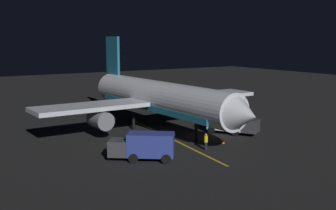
{
  "coord_description": "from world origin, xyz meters",
  "views": [
    {
      "loc": [
        26.51,
        44.08,
        11.4
      ],
      "look_at": [
        0.0,
        2.0,
        3.5
      ],
      "focal_mm": 44.71,
      "sensor_mm": 36.0,
      "label": 1
    }
  ],
  "objects_px": {
    "airliner": "(157,98)",
    "catering_truck": "(231,123)",
    "traffic_cone_under_wing": "(139,143)",
    "ground_crew_worker": "(206,142)",
    "baggage_truck": "(145,147)",
    "traffic_cone_near_right": "(174,133)",
    "traffic_cone_near_left": "(223,142)"
  },
  "relations": [
    {
      "from": "airliner",
      "to": "traffic_cone_near_right",
      "type": "bearing_deg",
      "value": 91.22
    },
    {
      "from": "baggage_truck",
      "to": "traffic_cone_under_wing",
      "type": "relative_size",
      "value": 11.22
    },
    {
      "from": "airliner",
      "to": "traffic_cone_under_wing",
      "type": "bearing_deg",
      "value": 45.88
    },
    {
      "from": "airliner",
      "to": "catering_truck",
      "type": "xyz_separation_m",
      "value": [
        -6.39,
        6.74,
        -2.74
      ]
    },
    {
      "from": "baggage_truck",
      "to": "ground_crew_worker",
      "type": "xyz_separation_m",
      "value": [
        -7.12,
        0.14,
        -0.45
      ]
    },
    {
      "from": "airliner",
      "to": "catering_truck",
      "type": "height_order",
      "value": "airliner"
    },
    {
      "from": "airliner",
      "to": "baggage_truck",
      "type": "relative_size",
      "value": 5.54
    },
    {
      "from": "traffic_cone_near_left",
      "to": "traffic_cone_under_wing",
      "type": "bearing_deg",
      "value": -27.18
    },
    {
      "from": "ground_crew_worker",
      "to": "traffic_cone_under_wing",
      "type": "bearing_deg",
      "value": -46.6
    },
    {
      "from": "baggage_truck",
      "to": "ground_crew_worker",
      "type": "distance_m",
      "value": 7.13
    },
    {
      "from": "airliner",
      "to": "traffic_cone_near_right",
      "type": "height_order",
      "value": "airliner"
    },
    {
      "from": "ground_crew_worker",
      "to": "airliner",
      "type": "bearing_deg",
      "value": -94.02
    },
    {
      "from": "traffic_cone_near_right",
      "to": "traffic_cone_near_left",
      "type": "bearing_deg",
      "value": 110.43
    },
    {
      "from": "ground_crew_worker",
      "to": "traffic_cone_near_right",
      "type": "height_order",
      "value": "ground_crew_worker"
    },
    {
      "from": "catering_truck",
      "to": "airliner",
      "type": "bearing_deg",
      "value": -46.51
    },
    {
      "from": "traffic_cone_near_right",
      "to": "airliner",
      "type": "bearing_deg",
      "value": -88.78
    },
    {
      "from": "airliner",
      "to": "traffic_cone_under_wing",
      "type": "xyz_separation_m",
      "value": [
        5.76,
        5.94,
        -3.78
      ]
    },
    {
      "from": "traffic_cone_near_left",
      "to": "traffic_cone_near_right",
      "type": "bearing_deg",
      "value": -69.57
    },
    {
      "from": "baggage_truck",
      "to": "ground_crew_worker",
      "type": "bearing_deg",
      "value": 178.85
    },
    {
      "from": "traffic_cone_under_wing",
      "to": "ground_crew_worker",
      "type": "bearing_deg",
      "value": 133.4
    },
    {
      "from": "baggage_truck",
      "to": "traffic_cone_near_left",
      "type": "relative_size",
      "value": 11.22
    },
    {
      "from": "airliner",
      "to": "traffic_cone_near_left",
      "type": "bearing_deg",
      "value": 103.38
    },
    {
      "from": "airliner",
      "to": "traffic_cone_under_wing",
      "type": "height_order",
      "value": "airliner"
    },
    {
      "from": "traffic_cone_near_left",
      "to": "baggage_truck",
      "type": "bearing_deg",
      "value": 5.09
    },
    {
      "from": "baggage_truck",
      "to": "traffic_cone_under_wing",
      "type": "height_order",
      "value": "baggage_truck"
    },
    {
      "from": "airliner",
      "to": "baggage_truck",
      "type": "height_order",
      "value": "airliner"
    },
    {
      "from": "traffic_cone_near_left",
      "to": "traffic_cone_near_right",
      "type": "height_order",
      "value": "same"
    },
    {
      "from": "traffic_cone_near_right",
      "to": "baggage_truck",
      "type": "bearing_deg",
      "value": 41.94
    },
    {
      "from": "ground_crew_worker",
      "to": "traffic_cone_near_right",
      "type": "bearing_deg",
      "value": -96.79
    },
    {
      "from": "ground_crew_worker",
      "to": "traffic_cone_near_right",
      "type": "xyz_separation_m",
      "value": [
        -0.87,
        -7.32,
        -0.64
      ]
    },
    {
      "from": "traffic_cone_under_wing",
      "to": "traffic_cone_near_left",
      "type": "bearing_deg",
      "value": 152.82
    },
    {
      "from": "traffic_cone_near_right",
      "to": "traffic_cone_under_wing",
      "type": "height_order",
      "value": "same"
    }
  ]
}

